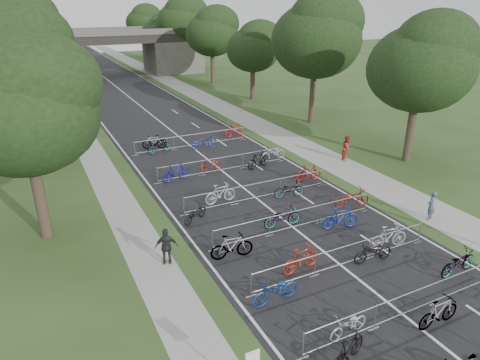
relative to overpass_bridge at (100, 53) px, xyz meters
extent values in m
cube|color=black|center=(0.00, -15.00, -3.53)|extent=(11.00, 140.00, 0.01)
cube|color=gray|center=(8.00, -15.00, -3.53)|extent=(3.00, 140.00, 0.01)
cube|color=gray|center=(-7.50, -15.00, -3.53)|extent=(2.00, 140.00, 0.01)
cube|color=silver|center=(0.00, -15.00, -3.53)|extent=(0.12, 140.00, 0.00)
cube|color=#47453F|center=(-11.50, 0.00, -1.03)|extent=(8.00, 8.00, 5.00)
cube|color=#47453F|center=(11.50, 0.00, -1.03)|extent=(8.00, 8.00, 5.00)
cube|color=black|center=(0.00, 0.00, 2.07)|extent=(30.00, 8.00, 1.20)
cube|color=#47453F|center=(0.00, -3.80, 3.07)|extent=(30.00, 0.40, 0.90)
cube|color=#47453F|center=(0.00, 3.80, 3.07)|extent=(30.00, 0.40, 0.90)
cube|color=white|center=(-6.80, -62.00, -1.98)|extent=(0.45, 0.04, 0.55)
cylinder|color=#33261C|center=(-11.50, -49.00, -1.43)|extent=(0.56, 0.56, 4.20)
ellipsoid|color=black|center=(-11.50, -49.00, 2.68)|extent=(6.72, 6.72, 5.51)
sphere|color=black|center=(-10.90, -49.50, 4.03)|extent=(5.38, 5.38, 5.38)
sphere|color=black|center=(-12.00, -48.50, 1.84)|extent=(4.37, 4.37, 4.37)
cylinder|color=#33261C|center=(13.00, -49.00, -1.29)|extent=(0.56, 0.56, 4.48)
ellipsoid|color=black|center=(13.00, -49.00, 3.10)|extent=(7.17, 7.17, 5.88)
sphere|color=black|center=(13.60, -49.50, 4.53)|extent=(5.73, 5.73, 5.73)
sphere|color=black|center=(12.50, -48.50, 2.20)|extent=(4.66, 4.66, 4.66)
cylinder|color=#33261C|center=(-11.50, -37.00, -1.17)|extent=(0.56, 0.56, 4.72)
ellipsoid|color=black|center=(-11.50, -37.00, 3.46)|extent=(7.56, 7.56, 6.20)
sphere|color=black|center=(-10.90, -37.50, 4.97)|extent=(6.05, 6.05, 6.05)
sphere|color=black|center=(-12.00, -36.50, 2.51)|extent=(4.91, 4.91, 4.91)
cylinder|color=#33261C|center=(13.00, -37.00, -0.98)|extent=(0.56, 0.56, 5.11)
ellipsoid|color=black|center=(13.00, -37.00, 4.03)|extent=(8.18, 8.18, 6.70)
sphere|color=black|center=(13.60, -37.50, 5.66)|extent=(6.54, 6.54, 6.54)
sphere|color=black|center=(12.50, -36.50, 3.01)|extent=(5.31, 5.31, 5.31)
cylinder|color=#33261C|center=(-11.50, -25.00, -0.91)|extent=(0.56, 0.56, 5.25)
ellipsoid|color=black|center=(-11.50, -25.00, 4.24)|extent=(8.40, 8.40, 6.89)
sphere|color=black|center=(-10.90, -25.50, 5.92)|extent=(6.72, 6.72, 6.72)
sphere|color=black|center=(-12.00, -24.50, 3.19)|extent=(5.46, 5.46, 5.46)
cylinder|color=#33261C|center=(13.00, -25.00, -1.61)|extent=(0.56, 0.56, 3.85)
ellipsoid|color=black|center=(13.00, -25.00, 2.16)|extent=(6.16, 6.16, 5.05)
sphere|color=black|center=(13.60, -25.50, 3.40)|extent=(4.93, 4.93, 4.93)
sphere|color=black|center=(12.50, -24.50, 1.39)|extent=(4.00, 4.00, 4.00)
cylinder|color=#33261C|center=(-11.50, -13.00, -1.43)|extent=(0.56, 0.56, 4.20)
ellipsoid|color=black|center=(-11.50, -13.00, 2.68)|extent=(6.72, 6.72, 5.51)
sphere|color=black|center=(-10.90, -13.50, 4.03)|extent=(5.38, 5.38, 5.38)
sphere|color=black|center=(-12.00, -12.50, 1.84)|extent=(4.37, 4.37, 4.37)
cylinder|color=#33261C|center=(13.00, -13.00, -1.29)|extent=(0.56, 0.56, 4.48)
ellipsoid|color=black|center=(13.00, -13.00, 3.10)|extent=(7.17, 7.17, 5.88)
sphere|color=black|center=(13.60, -13.50, 4.53)|extent=(5.73, 5.73, 5.73)
sphere|color=black|center=(12.50, -12.50, 2.20)|extent=(4.66, 4.66, 4.66)
cylinder|color=#33261C|center=(-11.50, -1.00, -1.17)|extent=(0.56, 0.56, 4.72)
ellipsoid|color=black|center=(-11.50, -1.00, 3.46)|extent=(7.56, 7.56, 6.20)
sphere|color=black|center=(-10.90, -1.50, 4.97)|extent=(6.05, 6.05, 6.05)
sphere|color=black|center=(-12.00, -0.50, 2.51)|extent=(4.91, 4.91, 4.91)
cylinder|color=#33261C|center=(13.00, -1.00, -0.98)|extent=(0.56, 0.56, 5.11)
ellipsoid|color=black|center=(13.00, -1.00, 4.03)|extent=(8.18, 8.18, 6.70)
sphere|color=black|center=(13.60, -1.50, 5.66)|extent=(6.54, 6.54, 6.54)
sphere|color=black|center=(12.50, -0.50, 3.01)|extent=(5.31, 5.31, 5.31)
cylinder|color=#33261C|center=(-11.50, 11.00, -0.91)|extent=(0.56, 0.56, 5.25)
ellipsoid|color=black|center=(-11.50, 11.00, 4.24)|extent=(8.40, 8.40, 6.89)
sphere|color=black|center=(-10.90, 10.50, 5.92)|extent=(6.72, 6.72, 6.72)
sphere|color=black|center=(-12.00, 11.50, 3.19)|extent=(5.46, 5.46, 5.46)
cylinder|color=#33261C|center=(13.00, 11.00, -1.61)|extent=(0.56, 0.56, 3.85)
ellipsoid|color=black|center=(13.00, 11.00, 2.16)|extent=(6.16, 6.16, 5.05)
sphere|color=black|center=(13.60, 10.50, 3.40)|extent=(4.93, 4.93, 4.93)
sphere|color=black|center=(12.50, 11.50, 1.39)|extent=(4.00, 4.00, 4.00)
cylinder|color=#33261C|center=(-11.50, 23.00, -1.43)|extent=(0.56, 0.56, 4.20)
ellipsoid|color=black|center=(-11.50, 23.00, 2.68)|extent=(6.72, 6.72, 5.51)
sphere|color=black|center=(-10.90, 22.50, 4.03)|extent=(5.38, 5.38, 5.38)
sphere|color=black|center=(-12.00, 23.50, 1.84)|extent=(4.37, 4.37, 4.37)
cylinder|color=#33261C|center=(13.00, 23.00, -1.29)|extent=(0.56, 0.56, 4.48)
ellipsoid|color=black|center=(13.00, 23.00, 3.10)|extent=(7.17, 7.17, 5.88)
sphere|color=black|center=(13.60, 22.50, 4.53)|extent=(5.73, 5.73, 5.73)
sphere|color=black|center=(12.50, 23.50, 2.20)|extent=(4.66, 4.66, 4.66)
cylinder|color=#989BA0|center=(0.00, -61.40, -2.48)|extent=(9.20, 0.04, 0.04)
cylinder|color=#989BA0|center=(0.00, -61.40, -3.35)|extent=(9.20, 0.04, 0.04)
cylinder|color=#989BA0|center=(-4.60, -61.40, -2.98)|extent=(0.05, 0.05, 1.10)
cube|color=#989BA0|center=(-4.60, -61.40, -3.52)|extent=(0.50, 0.08, 0.03)
cylinder|color=#989BA0|center=(-1.53, -61.40, -2.98)|extent=(0.05, 0.05, 1.10)
cube|color=#989BA0|center=(-1.53, -61.40, -3.52)|extent=(0.50, 0.08, 0.03)
cylinder|color=#989BA0|center=(1.53, -61.40, -2.98)|extent=(0.05, 0.05, 1.10)
cube|color=#989BA0|center=(1.53, -61.40, -3.52)|extent=(0.50, 0.08, 0.03)
cylinder|color=#989BA0|center=(0.00, -57.80, -2.48)|extent=(9.20, 0.04, 0.04)
cylinder|color=#989BA0|center=(0.00, -57.80, -3.35)|extent=(9.20, 0.04, 0.04)
cylinder|color=#989BA0|center=(-4.60, -57.80, -2.98)|extent=(0.05, 0.05, 1.10)
cube|color=#989BA0|center=(-4.60, -57.80, -3.52)|extent=(0.50, 0.08, 0.03)
cylinder|color=#989BA0|center=(-1.53, -57.80, -2.98)|extent=(0.05, 0.05, 1.10)
cube|color=#989BA0|center=(-1.53, -57.80, -3.52)|extent=(0.50, 0.08, 0.03)
cylinder|color=#989BA0|center=(1.53, -57.80, -2.98)|extent=(0.05, 0.05, 1.10)
cube|color=#989BA0|center=(1.53, -57.80, -3.52)|extent=(0.50, 0.08, 0.03)
cylinder|color=#989BA0|center=(4.60, -57.80, -2.98)|extent=(0.05, 0.05, 1.10)
cube|color=#989BA0|center=(4.60, -57.80, -3.52)|extent=(0.50, 0.08, 0.03)
cylinder|color=#989BA0|center=(0.00, -54.00, -2.48)|extent=(9.20, 0.04, 0.04)
cylinder|color=#989BA0|center=(0.00, -54.00, -3.35)|extent=(9.20, 0.04, 0.04)
cylinder|color=#989BA0|center=(-4.60, -54.00, -2.98)|extent=(0.05, 0.05, 1.10)
cube|color=#989BA0|center=(-4.60, -54.00, -3.52)|extent=(0.50, 0.08, 0.03)
cylinder|color=#989BA0|center=(-1.53, -54.00, -2.98)|extent=(0.05, 0.05, 1.10)
cube|color=#989BA0|center=(-1.53, -54.00, -3.52)|extent=(0.50, 0.08, 0.03)
cylinder|color=#989BA0|center=(1.53, -54.00, -2.98)|extent=(0.05, 0.05, 1.10)
cube|color=#989BA0|center=(1.53, -54.00, -3.52)|extent=(0.50, 0.08, 0.03)
cylinder|color=#989BA0|center=(4.60, -54.00, -2.98)|extent=(0.05, 0.05, 1.10)
cube|color=#989BA0|center=(4.60, -54.00, -3.52)|extent=(0.50, 0.08, 0.03)
cylinder|color=#989BA0|center=(0.00, -50.00, -2.48)|extent=(9.20, 0.04, 0.04)
cylinder|color=#989BA0|center=(0.00, -50.00, -3.35)|extent=(9.20, 0.04, 0.04)
cylinder|color=#989BA0|center=(-4.60, -50.00, -2.98)|extent=(0.05, 0.05, 1.10)
cube|color=#989BA0|center=(-4.60, -50.00, -3.52)|extent=(0.50, 0.08, 0.03)
cylinder|color=#989BA0|center=(-1.53, -50.00, -2.98)|extent=(0.05, 0.05, 1.10)
cube|color=#989BA0|center=(-1.53, -50.00, -3.52)|extent=(0.50, 0.08, 0.03)
cylinder|color=#989BA0|center=(1.53, -50.00, -2.98)|extent=(0.05, 0.05, 1.10)
cube|color=#989BA0|center=(1.53, -50.00, -3.52)|extent=(0.50, 0.08, 0.03)
cylinder|color=#989BA0|center=(4.60, -50.00, -2.98)|extent=(0.05, 0.05, 1.10)
cube|color=#989BA0|center=(4.60, -50.00, -3.52)|extent=(0.50, 0.08, 0.03)
cylinder|color=#989BA0|center=(0.00, -45.00, -2.48)|extent=(9.20, 0.04, 0.04)
cylinder|color=#989BA0|center=(0.00, -45.00, -3.35)|extent=(9.20, 0.04, 0.04)
cylinder|color=#989BA0|center=(-4.60, -45.00, -2.98)|extent=(0.05, 0.05, 1.10)
cube|color=#989BA0|center=(-4.60, -45.00, -3.52)|extent=(0.50, 0.08, 0.03)
cylinder|color=#989BA0|center=(-1.53, -45.00, -2.98)|extent=(0.05, 0.05, 1.10)
cube|color=#989BA0|center=(-1.53, -45.00, -3.52)|extent=(0.50, 0.08, 0.03)
cylinder|color=#989BA0|center=(1.53, -45.00, -2.98)|extent=(0.05, 0.05, 1.10)
cube|color=#989BA0|center=(1.53, -45.00, -3.52)|extent=(0.50, 0.08, 0.03)
cylinder|color=#989BA0|center=(4.60, -45.00, -2.98)|extent=(0.05, 0.05, 1.10)
cube|color=#989BA0|center=(4.60, -45.00, -3.52)|extent=(0.50, 0.08, 0.03)
cylinder|color=#989BA0|center=(0.00, -39.00, -2.48)|extent=(9.20, 0.04, 0.04)
cylinder|color=#989BA0|center=(0.00, -39.00, -3.35)|extent=(9.20, 0.04, 0.04)
cylinder|color=#989BA0|center=(-4.60, -39.00, -2.98)|extent=(0.05, 0.05, 1.10)
cube|color=#989BA0|center=(-4.60, -39.00, -3.52)|extent=(0.50, 0.08, 0.03)
cylinder|color=#989BA0|center=(-1.53, -39.00, -2.98)|extent=(0.05, 0.05, 1.10)
cube|color=#989BA0|center=(-1.53, -39.00, -3.52)|extent=(0.50, 0.08, 0.03)
cylinder|color=#989BA0|center=(1.53, -39.00, -2.98)|extent=(0.05, 0.05, 1.10)
cube|color=#989BA0|center=(1.53, -39.00, -3.52)|extent=(0.50, 0.08, 0.03)
cylinder|color=#989BA0|center=(4.60, -39.00, -2.98)|extent=(0.05, 0.05, 1.10)
cube|color=#989BA0|center=(4.60, -39.00, -3.52)|extent=(0.50, 0.08, 0.03)
imported|color=black|center=(-3.43, -62.20, -2.99)|extent=(1.89, 1.03, 1.09)
imported|color=#A8AAB0|center=(-2.57, -61.23, -3.08)|extent=(1.77, 0.78, 0.90)
imported|color=#989BA0|center=(0.65, -62.26, -2.96)|extent=(1.92, 0.56, 1.15)
imported|color=#989BA0|center=(4.07, -60.37, -2.98)|extent=(2.15, 0.86, 1.11)
imported|color=navy|center=(-3.90, -58.53, -2.99)|extent=(2.08, 0.81, 1.08)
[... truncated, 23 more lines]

